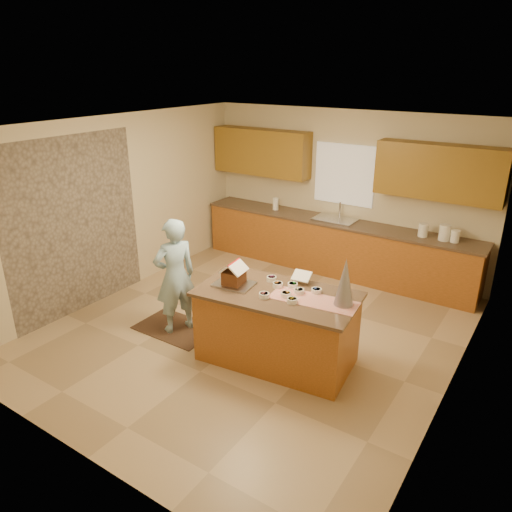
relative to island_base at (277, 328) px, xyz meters
The scene contains 28 objects.
floor 0.87m from the island_base, 144.96° to the left, with size 5.50×5.50×0.00m, color tan.
ceiling 2.38m from the island_base, 144.96° to the left, with size 5.50×5.50×0.00m, color silver.
wall_back 3.36m from the island_base, 100.90° to the left, with size 5.50×5.50×0.00m, color beige.
wall_front 2.57m from the island_base, 104.77° to the right, with size 5.50×5.50×0.00m, color beige.
wall_left 3.27m from the island_base, behind, with size 5.50×5.50×0.00m, color beige.
wall_right 2.14m from the island_base, 12.80° to the left, with size 5.50×5.50×0.00m, color beige.
stone_accent 3.22m from the island_base, behind, with size 2.50×2.50×0.00m, color gray.
window_curtain 3.43m from the island_base, 101.00° to the left, with size 1.05×0.03×1.00m, color white.
back_counter_base 2.94m from the island_base, 102.00° to the left, with size 4.80×0.60×0.88m, color #A45622.
back_counter_top 2.98m from the island_base, 102.00° to the left, with size 4.85×0.63×0.04m, color brown.
upper_cabinet_left 3.98m from the island_base, 125.79° to the left, with size 1.85×0.35×0.80m, color olive.
upper_cabinet_right 3.47m from the island_base, 72.63° to the left, with size 1.85×0.35×0.80m, color olive.
sink 2.98m from the island_base, 102.00° to the left, with size 0.70×0.45×0.12m, color silver.
faucet 3.18m from the island_base, 101.31° to the left, with size 0.03×0.03×0.28m, color silver.
island_base is the anchor object (origin of this frame).
island_top 0.46m from the island_base, 90.00° to the left, with size 1.86×0.97×0.04m, color brown.
table_runner 0.65m from the island_base, ahead, with size 0.99×0.36×0.01m, color #B81B0D.
baking_tray 0.73m from the island_base, 168.11° to the right, with size 0.46×0.34×0.02m, color silver.
cookbook 0.69m from the island_base, 75.15° to the left, with size 0.22×0.02×0.18m, color white.
tinsel_tree 1.08m from the island_base, 10.36° to the left, with size 0.22×0.22×0.54m, color #A9A8B4.
rug 1.60m from the island_base, behind, with size 1.06×0.69×0.01m, color black.
boy 1.53m from the island_base, behind, with size 0.57×0.37×1.56m, color #94BCD2.
canister_a 3.06m from the island_base, 73.67° to the left, with size 0.15×0.15×0.20m, color white.
canister_b 3.16m from the island_base, 68.11° to the left, with size 0.16×0.16×0.24m, color white.
canister_c 3.22m from the island_base, 65.53° to the left, with size 0.13×0.13×0.18m, color white.
paper_towel 3.44m from the island_base, 121.72° to the left, with size 0.10×0.10×0.22m, color white.
gingerbread_house 0.81m from the island_base, 168.11° to the right, with size 0.30×0.31×0.28m.
candy_bowls 0.52m from the island_base, 38.53° to the left, with size 0.73×0.55×0.05m.
Camera 1 is at (3.19, -4.77, 3.37)m, focal length 34.04 mm.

